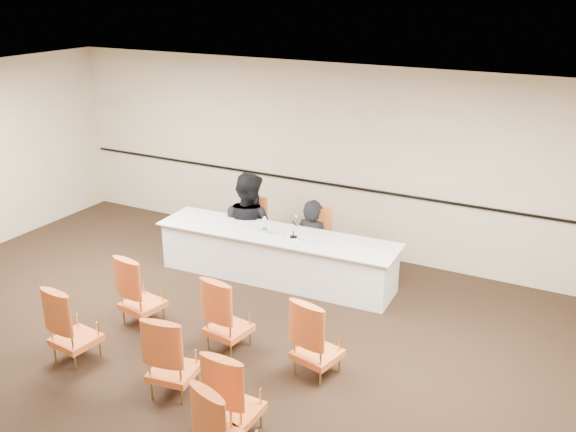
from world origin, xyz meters
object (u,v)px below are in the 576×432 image
object	(u,v)px
panelist_main	(312,250)
aud_chair_front_right	(318,336)
aud_chair_front_left	(142,289)
water_bottle	(265,225)
coffee_cup	(307,238)
drinking_glass	(288,234)
aud_chair_back_right	(235,391)
aud_chair_back_mid	(173,353)
microphone	(293,228)
panelist_main_chair	(313,240)
aud_chair_front_mid	(228,312)
panel_table	(276,256)
panelist_second	(249,231)
panelist_second_chair	(248,229)
aud_chair_back_left	(74,322)
aud_chair_extra	(228,428)

from	to	relation	value
panelist_main	aud_chair_front_right	world-z (taller)	panelist_main
aud_chair_front_right	aud_chair_front_left	bearing A→B (deg)	-167.80
water_bottle	coffee_cup	distance (m)	0.71
drinking_glass	aud_chair_back_right	bearing A→B (deg)	-70.96
aud_chair_back_mid	drinking_glass	bearing A→B (deg)	83.60
microphone	aud_chair_front_right	size ratio (longest dim) A/B	0.32
panelist_main	panelist_main_chair	distance (m)	0.17
aud_chair_front_right	drinking_glass	bearing A→B (deg)	138.10
water_bottle	aud_chair_front_mid	size ratio (longest dim) A/B	0.26
panel_table	aud_chair_front_left	size ratio (longest dim) A/B	3.81
microphone	aud_chair_back_mid	bearing A→B (deg)	-101.93
panelist_second	panelist_second_chair	world-z (taller)	panelist_second
panelist_main_chair	panelist_main	bearing A→B (deg)	0.00
panelist_main	aud_chair_front_mid	xyz separation A→B (m)	(0.10, -2.48, 0.17)
aud_chair_front_right	aud_chair_back_left	xyz separation A→B (m)	(-2.61, -1.04, 0.00)
panelist_second	aud_chair_front_left	size ratio (longest dim) A/B	2.03
microphone	coffee_cup	distance (m)	0.28
drinking_glass	aud_chair_back_right	size ratio (longest dim) A/B	0.11
panelist_main_chair	aud_chair_back_right	bearing A→B (deg)	-77.88
panelist_second	water_bottle	distance (m)	0.95
panelist_main_chair	aud_chair_back_mid	size ratio (longest dim) A/B	1.00
water_bottle	aud_chair_back_mid	size ratio (longest dim) A/B	0.26
aud_chair_front_left	aud_chair_back_left	bearing A→B (deg)	-88.21
panelist_second	coffee_cup	world-z (taller)	panelist_second
panelist_second_chair	drinking_glass	bearing A→B (deg)	-32.21
coffee_cup	aud_chair_back_mid	world-z (taller)	aud_chair_back_mid
aud_chair_front_left	coffee_cup	bearing A→B (deg)	60.33
water_bottle	aud_chair_front_left	size ratio (longest dim) A/B	0.26
panelist_main	aud_chair_extra	distance (m)	4.40
panelist_main_chair	aud_chair_front_right	world-z (taller)	same
panelist_main	microphone	xyz separation A→B (m)	(-0.02, -0.59, 0.57)
panelist_main_chair	aud_chair_back_left	size ratio (longest dim) A/B	1.00
aud_chair_back_left	aud_chair_front_left	bearing A→B (deg)	88.61
panelist_main	water_bottle	size ratio (longest dim) A/B	6.48
water_bottle	drinking_glass	bearing A→B (deg)	-0.76
aud_chair_back_mid	aud_chair_back_right	size ratio (longest dim) A/B	1.00
panelist_second	drinking_glass	distance (m)	1.22
coffee_cup	panelist_second	bearing A→B (deg)	155.28
aud_chair_front_left	aud_chair_back_left	xyz separation A→B (m)	(-0.13, -1.03, 0.00)
aud_chair_front_mid	aud_chair_extra	size ratio (longest dim) A/B	1.00
coffee_cup	aud_chair_front_right	xyz separation A→B (m)	(1.03, -1.80, -0.32)
coffee_cup	aud_chair_back_right	xyz separation A→B (m)	(0.76, -3.08, -0.32)
panelist_main_chair	drinking_glass	size ratio (longest dim) A/B	9.50
microphone	aud_chair_back_mid	distance (m)	2.93
aud_chair_front_mid	aud_chair_back_right	distance (m)	1.55
aud_chair_front_mid	aud_chair_back_right	xyz separation A→B (m)	(0.90, -1.27, 0.00)
panelist_second_chair	aud_chair_extra	distance (m)	4.78
water_bottle	drinking_glass	size ratio (longest dim) A/B	2.51
panelist_main	aud_chair_back_left	size ratio (longest dim) A/B	1.71
aud_chair_front_left	aud_chair_back_left	size ratio (longest dim) A/B	1.00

